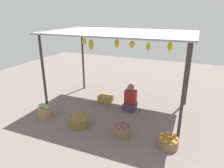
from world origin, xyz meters
TOP-DOWN VIEW (x-y plane):
  - ground_plane at (0.00, 0.00)m, footprint 14.00×14.00m
  - market_stall_structure at (-0.00, 0.01)m, footprint 3.98×2.44m
  - vendor_person at (0.33, 0.07)m, footprint 0.36×0.44m
  - basket_cabbages at (-1.70, -1.36)m, footprint 0.37×0.37m
  - basket_green_chilies at (-0.57, -1.39)m, footprint 0.51×0.51m
  - basket_purple_onions at (0.60, -1.38)m, footprint 0.38×0.38m
  - basket_oranges at (1.67, -1.39)m, footprint 0.43×0.43m
  - wooden_crate_near_vendor at (-0.55, 0.22)m, footprint 0.42×0.34m

SIDE VIEW (x-z plane):
  - ground_plane at x=0.00m, z-range 0.00..0.00m
  - wooden_crate_near_vendor at x=-0.55m, z-range 0.00..0.23m
  - basket_oranges at x=1.67m, z-range -0.02..0.25m
  - basket_green_chilies at x=-0.57m, z-range -0.02..0.26m
  - basket_purple_onions at x=0.60m, z-range -0.02..0.28m
  - basket_cabbages at x=-1.70m, z-range -0.03..0.39m
  - vendor_person at x=0.33m, z-range -0.09..0.69m
  - market_stall_structure at x=0.00m, z-range 0.99..3.26m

